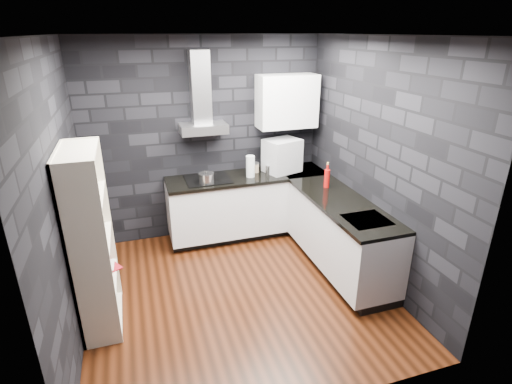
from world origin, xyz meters
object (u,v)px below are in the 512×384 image
appliance_garage (282,156)px  red_bottle (327,179)px  storage_jar (255,168)px  glass_vase (250,166)px  bookshelf (92,242)px  fruit_bowl (90,244)px  pot (206,178)px  utensil_crock (269,169)px

appliance_garage → red_bottle: size_ratio=2.00×
storage_jar → red_bottle: (0.68, -0.83, 0.06)m
glass_vase → bookshelf: size_ratio=0.16×
red_bottle → fruit_bowl: bearing=-165.6°
bookshelf → glass_vase: bearing=42.7°
bookshelf → pot: bearing=51.4°
glass_vase → red_bottle: size_ratio=1.26×
red_bottle → bookshelf: 2.81m
glass_vase → utensil_crock: glass_vase is taller
pot → appliance_garage: (1.10, 0.16, 0.16)m
glass_vase → storage_jar: size_ratio=2.41×
pot → appliance_garage: 1.12m
pot → bookshelf: (-1.33, -1.18, -0.07)m
storage_jar → bookshelf: bookshelf is taller
appliance_garage → pot: bearing=170.9°
utensil_crock → red_bottle: red_bottle is taller
red_bottle → fruit_bowl: 2.83m
storage_jar → bookshelf: bearing=-145.5°
utensil_crock → pot: bearing=-172.6°
red_bottle → fruit_bowl: (-2.74, -0.70, -0.08)m
glass_vase → appliance_garage: (0.48, 0.08, 0.08)m
utensil_crock → bookshelf: 2.58m
fruit_bowl → bookshelf: bearing=90.0°
glass_vase → storage_jar: bearing=52.7°
utensil_crock → fruit_bowl: utensil_crock is taller
pot → bookshelf: size_ratio=0.11×
red_bottle → bookshelf: (-2.74, -0.59, -0.12)m
utensil_crock → fruit_bowl: (-2.22, -1.41, -0.03)m
glass_vase → bookshelf: (-1.94, -1.26, -0.15)m
bookshelf → storage_jar: bearing=44.3°
glass_vase → appliance_garage: 0.50m
utensil_crock → red_bottle: 0.88m
storage_jar → red_bottle: bearing=-50.7°
appliance_garage → fruit_bowl: 2.84m
bookshelf → fruit_bowl: 0.12m
bookshelf → fruit_bowl: (0.00, -0.11, 0.04)m
glass_vase → storage_jar: (0.12, 0.16, -0.09)m
utensil_crock → fruit_bowl: 2.64m
appliance_garage → fruit_bowl: size_ratio=2.36×
appliance_garage → bookshelf: bookshelf is taller
pot → glass_vase: (0.62, 0.08, 0.08)m
utensil_crock → appliance_garage: 0.26m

